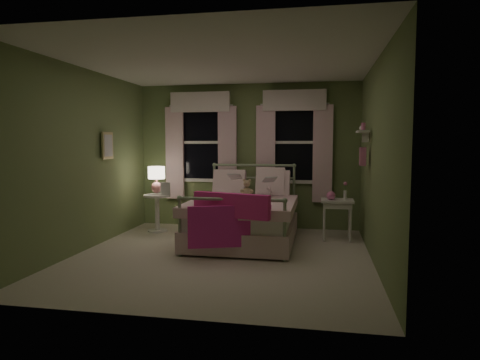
% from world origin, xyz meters
% --- Properties ---
extents(room_shell, '(4.20, 4.20, 4.20)m').
position_xyz_m(room_shell, '(0.00, 0.00, 1.30)').
color(room_shell, silver).
rests_on(room_shell, ground).
extents(bed, '(1.58, 2.04, 1.18)m').
position_xyz_m(bed, '(0.17, 0.89, 0.38)').
color(bed, white).
rests_on(bed, ground).
extents(pink_throw, '(1.08, 0.47, 0.71)m').
position_xyz_m(pink_throw, '(0.16, -0.13, 0.61)').
color(pink_throw, '#F73094').
rests_on(pink_throw, bed).
extents(child_left, '(0.28, 0.19, 0.73)m').
position_xyz_m(child_left, '(-0.12, 1.32, 0.94)').
color(child_left, '#F7D1DD').
rests_on(child_left, bed).
extents(child_right, '(0.39, 0.33, 0.69)m').
position_xyz_m(child_right, '(0.44, 1.32, 0.92)').
color(child_right, '#F7D1DD').
rests_on(child_right, bed).
extents(book_left, '(0.20, 0.12, 0.26)m').
position_xyz_m(book_left, '(-0.12, 1.07, 0.96)').
color(book_left, beige).
rests_on(book_left, child_left).
extents(book_right, '(0.22, 0.17, 0.26)m').
position_xyz_m(book_right, '(0.44, 1.07, 0.92)').
color(book_right, beige).
rests_on(book_right, child_right).
extents(teddy_bear, '(0.22, 0.17, 0.29)m').
position_xyz_m(teddy_bear, '(0.16, 1.16, 0.79)').
color(teddy_bear, tan).
rests_on(teddy_bear, bed).
extents(nightstand_left, '(0.46, 0.46, 0.65)m').
position_xyz_m(nightstand_left, '(-1.46, 1.38, 0.42)').
color(nightstand_left, white).
rests_on(nightstand_left, ground).
extents(table_lamp, '(0.29, 0.29, 0.46)m').
position_xyz_m(table_lamp, '(-1.46, 1.38, 0.95)').
color(table_lamp, pink).
rests_on(table_lamp, nightstand_left).
extents(book_nightstand, '(0.20, 0.25, 0.02)m').
position_xyz_m(book_nightstand, '(-1.36, 1.30, 0.66)').
color(book_nightstand, beige).
rests_on(book_nightstand, nightstand_left).
extents(nightstand_right, '(0.50, 0.40, 0.64)m').
position_xyz_m(nightstand_right, '(1.59, 1.30, 0.55)').
color(nightstand_right, white).
rests_on(nightstand_right, ground).
extents(pink_toy, '(0.14, 0.19, 0.14)m').
position_xyz_m(pink_toy, '(1.49, 1.29, 0.71)').
color(pink_toy, pink).
rests_on(pink_toy, nightstand_right).
extents(bud_vase, '(0.06, 0.06, 0.28)m').
position_xyz_m(bud_vase, '(1.71, 1.35, 0.79)').
color(bud_vase, white).
rests_on(bud_vase, nightstand_right).
extents(window_left, '(1.34, 0.13, 1.96)m').
position_xyz_m(window_left, '(-0.85, 2.03, 1.62)').
color(window_left, black).
rests_on(window_left, room_shell).
extents(window_right, '(1.34, 0.13, 1.96)m').
position_xyz_m(window_right, '(0.85, 2.03, 1.62)').
color(window_right, black).
rests_on(window_right, room_shell).
extents(wall_shelf, '(0.15, 0.50, 0.60)m').
position_xyz_m(wall_shelf, '(1.90, 0.70, 1.52)').
color(wall_shelf, white).
rests_on(wall_shelf, room_shell).
extents(framed_picture, '(0.03, 0.32, 0.42)m').
position_xyz_m(framed_picture, '(-1.95, 0.60, 1.50)').
color(framed_picture, beige).
rests_on(framed_picture, room_shell).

